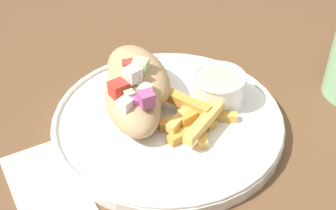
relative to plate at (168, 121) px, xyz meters
The scene contains 7 objects.
table 0.11m from the plate, 64.25° to the left, with size 1.13×1.13×0.76m.
napkin 0.16m from the plate, 98.53° to the right, with size 0.14×0.10×0.00m.
plate is the anchor object (origin of this frame).
pita_sandwich_near 0.05m from the plate, 144.40° to the right, with size 0.14×0.12×0.06m.
pita_sandwich_far 0.07m from the plate, behind, with size 0.14×0.11×0.06m.
fries_pile 0.03m from the plate, 30.83° to the left, with size 0.11×0.11×0.03m.
sauce_ramekin 0.07m from the plate, 73.99° to the left, with size 0.07×0.07×0.04m.
Camera 1 is at (0.27, -0.34, 1.14)m, focal length 50.00 mm.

